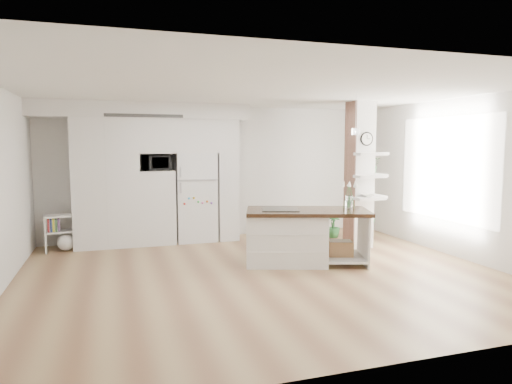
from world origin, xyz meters
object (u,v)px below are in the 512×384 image
at_px(refrigerator, 195,197).
at_px(bookshelf, 63,235).
at_px(kitchen_island, 294,235).
at_px(floor_plant_a, 369,232).

relative_size(refrigerator, bookshelf, 2.65).
height_order(refrigerator, bookshelf, refrigerator).
distance_m(kitchen_island, bookshelf, 4.19).
relative_size(refrigerator, floor_plant_a, 3.47).
distance_m(refrigerator, bookshelf, 2.53).
distance_m(bookshelf, floor_plant_a, 5.69).
bearing_deg(floor_plant_a, kitchen_island, -156.34).
height_order(kitchen_island, bookshelf, kitchen_island).
bearing_deg(kitchen_island, bookshelf, 169.10).
xyz_separation_m(bookshelf, floor_plant_a, (5.56, -1.21, -0.04)).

